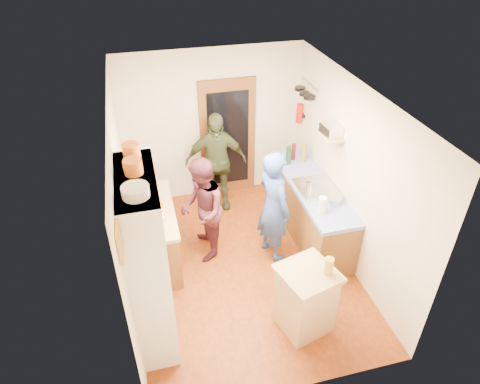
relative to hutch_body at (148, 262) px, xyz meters
name	(u,v)px	position (x,y,z in m)	size (l,w,h in m)	color
floor	(243,265)	(1.30, 0.80, -1.11)	(3.00, 4.00, 0.02)	#87380D
ceiling	(244,94)	(1.30, 0.80, 1.51)	(3.00, 4.00, 0.02)	silver
wall_back	(213,126)	(1.30, 2.81, 0.20)	(3.00, 0.02, 2.60)	beige
wall_front	(299,310)	(1.30, -1.21, 0.20)	(3.00, 0.02, 2.60)	beige
wall_left	(124,208)	(-0.21, 0.80, 0.20)	(0.02, 4.00, 2.60)	beige
wall_right	(350,176)	(2.81, 0.80, 0.20)	(0.02, 4.00, 2.60)	beige
door_frame	(228,139)	(1.55, 2.77, -0.05)	(0.95, 0.06, 2.10)	brown
door_glass	(228,139)	(1.55, 2.74, -0.05)	(0.70, 0.02, 1.70)	black
hutch_body	(148,262)	(0.00, 0.00, 0.00)	(0.40, 1.20, 2.20)	white
hutch_top_shelf	(135,180)	(0.00, 0.00, 1.08)	(0.40, 1.14, 0.04)	white
plate_stack	(135,191)	(0.00, -0.32, 1.15)	(0.25, 0.25, 0.10)	white
orange_pot_a	(133,167)	(0.00, 0.09, 1.17)	(0.19, 0.19, 0.15)	orange
orange_pot_b	(131,151)	(0.00, 0.40, 1.18)	(0.18, 0.18, 0.16)	orange
left_counter_base	(154,236)	(0.10, 1.25, -0.68)	(0.60, 1.40, 0.85)	brown
left_counter_top	(151,211)	(0.10, 1.25, -0.23)	(0.64, 1.44, 0.05)	tan
toaster	(156,222)	(0.15, 0.86, -0.12)	(0.22, 0.14, 0.16)	white
kettle	(146,208)	(0.05, 1.16, -0.10)	(0.17, 0.17, 0.19)	white
orange_bowl	(155,203)	(0.18, 1.32, -0.15)	(0.21, 0.21, 0.10)	orange
chopping_board	(148,186)	(0.12, 1.84, -0.19)	(0.30, 0.22, 0.03)	tan
right_counter_base	(309,210)	(2.50, 1.30, -0.68)	(0.60, 2.20, 0.84)	brown
right_counter_top	(312,186)	(2.50, 1.30, -0.23)	(0.62, 2.22, 0.06)	#1531B7
hob	(315,187)	(2.50, 1.18, -0.18)	(0.55, 0.58, 0.04)	silver
pot_on_hob	(313,183)	(2.45, 1.18, -0.10)	(0.19, 0.19, 0.12)	silver
bottle_a	(288,155)	(2.35, 1.95, -0.04)	(0.08, 0.08, 0.31)	#143F14
bottle_b	(294,152)	(2.48, 2.07, -0.06)	(0.07, 0.07, 0.28)	#591419
bottle_c	(304,152)	(2.61, 1.96, -0.03)	(0.08, 0.08, 0.33)	olive
paper_towel	(322,205)	(2.35, 0.61, -0.08)	(0.11, 0.11, 0.24)	white
mixing_bowl	(333,199)	(2.60, 0.79, -0.15)	(0.25, 0.25, 0.10)	silver
island_base	(305,301)	(1.75, -0.41, -0.67)	(0.55, 0.55, 0.86)	tan
island_top	(308,273)	(1.75, -0.41, -0.22)	(0.62, 0.62, 0.05)	tan
cutting_board	(302,272)	(1.69, -0.38, -0.21)	(0.35, 0.28, 0.02)	white
oil_jar	(329,266)	(1.95, -0.48, -0.08)	(0.11, 0.11, 0.21)	#AD9E2D
pan_rail	(309,85)	(2.76, 2.33, 0.95)	(0.02, 0.02, 0.65)	silver
pan_hang_a	(309,97)	(2.70, 2.15, 0.82)	(0.18, 0.18, 0.05)	black
pan_hang_b	(304,94)	(2.70, 2.35, 0.80)	(0.16, 0.16, 0.05)	black
pan_hang_c	(300,89)	(2.70, 2.55, 0.81)	(0.17, 0.17, 0.05)	black
wall_shelf	(330,136)	(2.67, 1.25, 0.60)	(0.26, 0.42, 0.03)	tan
radio	(331,130)	(2.67, 1.25, 0.69)	(0.22, 0.30, 0.15)	silver
ext_bracket	(303,116)	(2.77, 2.50, 0.35)	(0.06, 0.10, 0.04)	black
fire_extinguisher	(299,113)	(2.71, 2.50, 0.40)	(0.11, 0.11, 0.32)	red
picture_frame	(120,243)	(-0.18, -0.75, 0.95)	(0.03, 0.25, 0.30)	gold
person_hob	(277,207)	(1.82, 0.93, -0.24)	(0.63, 0.41, 1.72)	#2D4998
person_left	(204,209)	(0.84, 1.23, -0.31)	(0.77, 0.60, 1.59)	#4A1D2A
person_back	(217,162)	(1.26, 2.35, -0.24)	(1.01, 0.42, 1.73)	#303921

